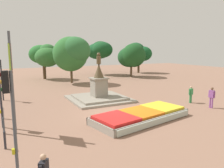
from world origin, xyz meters
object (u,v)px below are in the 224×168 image
at_px(kerb_bollard_mid_a, 4,125).
at_px(banner_pole, 12,78).
at_px(pedestrian_near_planter, 191,93).
at_px(pedestrian_crossing_plaza, 212,96).
at_px(statue_monument, 99,92).
at_px(kerb_bollard_mid_b, 3,113).
at_px(traffic_light_near_crossing, 10,106).
at_px(kerb_bollard_south, 5,140).
at_px(traffic_light_far_corner, 0,73).
at_px(flower_planter, 141,116).

bearing_deg(kerb_bollard_mid_a, banner_pole, -18.25).
xyz_separation_m(pedestrian_near_planter, pedestrian_crossing_plaza, (0.14, -2.10, 0.14)).
height_order(statue_monument, pedestrian_crossing_plaza, statue_monument).
bearing_deg(pedestrian_crossing_plaza, kerb_bollard_mid_b, 163.24).
distance_m(traffic_light_near_crossing, banner_pole, 4.87).
height_order(kerb_bollard_mid_a, kerb_bollard_mid_b, kerb_bollard_mid_a).
bearing_deg(kerb_bollard_south, statue_monument, 42.55).
height_order(traffic_light_near_crossing, pedestrian_near_planter, traffic_light_near_crossing).
relative_size(pedestrian_crossing_plaza, kerb_bollard_mid_b, 2.09).
bearing_deg(banner_pole, pedestrian_crossing_plaza, -5.12).
bearing_deg(traffic_light_far_corner, flower_planter, -51.95).
height_order(traffic_light_far_corner, pedestrian_near_planter, traffic_light_far_corner).
relative_size(banner_pole, kerb_bollard_mid_b, 6.92).
bearing_deg(kerb_bollard_mid_b, flower_planter, -28.32).
bearing_deg(kerb_bollard_mid_a, statue_monument, 33.20).
bearing_deg(traffic_light_far_corner, kerb_bollard_mid_b, -90.13).
height_order(traffic_light_near_crossing, pedestrian_crossing_plaza, traffic_light_near_crossing).
height_order(pedestrian_near_planter, kerb_bollard_south, pedestrian_near_planter).
xyz_separation_m(flower_planter, kerb_bollard_mid_a, (-8.60, 1.48, 0.22)).
relative_size(kerb_bollard_south, kerb_bollard_mid_a, 0.94).
bearing_deg(traffic_light_near_crossing, kerb_bollard_mid_a, 93.34).
bearing_deg(kerb_bollard_mid_a, flower_planter, -9.78).
bearing_deg(statue_monument, pedestrian_crossing_plaza, -44.61).
distance_m(traffic_light_near_crossing, kerb_bollard_mid_b, 8.54).
height_order(pedestrian_near_planter, kerb_bollard_mid_b, pedestrian_near_planter).
distance_m(traffic_light_near_crossing, kerb_bollard_south, 3.67).
xyz_separation_m(flower_planter, pedestrian_near_planter, (6.86, 2.04, 0.59)).
height_order(flower_planter, traffic_light_far_corner, traffic_light_far_corner).
xyz_separation_m(traffic_light_near_crossing, kerb_bollard_mid_a, (-0.29, 5.03, -2.30)).
distance_m(traffic_light_far_corner, pedestrian_near_planter, 17.96).
distance_m(pedestrian_near_planter, kerb_bollard_mid_b, 15.70).
xyz_separation_m(traffic_light_near_crossing, kerb_bollard_mid_b, (-0.31, 8.20, -2.36)).
height_order(kerb_bollard_south, kerb_bollard_mid_b, kerb_bollard_south).
distance_m(banner_pole, pedestrian_near_planter, 15.07).
bearing_deg(kerb_bollard_south, banner_pole, 73.79).
distance_m(pedestrian_near_planter, kerb_bollard_south, 15.69).
relative_size(statue_monument, kerb_bollard_south, 5.93).
distance_m(flower_planter, kerb_bollard_mid_b, 9.79).
xyz_separation_m(flower_planter, statue_monument, (-0.16, 7.01, 0.43)).
relative_size(statue_monument, traffic_light_near_crossing, 1.34).
height_order(banner_pole, kerb_bollard_mid_b, banner_pole).
bearing_deg(pedestrian_crossing_plaza, kerb_bollard_south, -177.56).
height_order(flower_planter, traffic_light_near_crossing, traffic_light_near_crossing).
height_order(traffic_light_near_crossing, kerb_bollard_mid_a, traffic_light_near_crossing).
height_order(banner_pole, pedestrian_crossing_plaza, banner_pole).
bearing_deg(flower_planter, kerb_bollard_mid_b, 151.68).
relative_size(flower_planter, kerb_bollard_south, 8.13).
distance_m(statue_monument, banner_pole, 10.04).
relative_size(pedestrian_crossing_plaza, kerb_bollard_mid_a, 1.79).
xyz_separation_m(traffic_light_far_corner, kerb_bollard_south, (0.02, -11.71, -2.20)).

